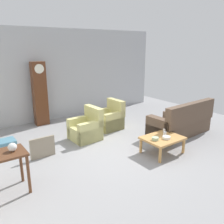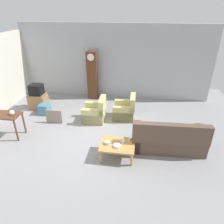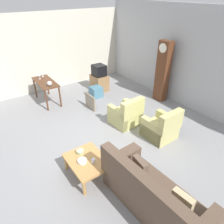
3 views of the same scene
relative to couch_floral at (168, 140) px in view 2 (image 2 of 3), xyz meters
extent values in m
plane|color=gray|center=(-2.16, 0.25, -0.35)|extent=(10.40, 10.40, 0.00)
cube|color=#ADAFB5|center=(-2.16, 3.85, 1.25)|extent=(8.40, 0.16, 3.20)
cube|color=brown|center=(0.00, 0.07, -0.13)|extent=(2.13, 0.93, 0.44)
cube|color=brown|center=(0.01, -0.29, 0.39)|extent=(2.11, 0.29, 0.60)
cube|color=brown|center=(0.93, 0.11, -0.01)|extent=(0.28, 0.85, 0.68)
cube|color=brown|center=(-0.93, 0.03, -0.01)|extent=(0.28, 0.85, 0.68)
cube|color=#C6B284|center=(0.47, 0.14, 0.27)|extent=(0.37, 0.15, 0.36)
cube|color=brown|center=(-0.48, 0.10, 0.27)|extent=(0.37, 0.16, 0.36)
cube|color=#CCC67A|center=(-2.55, 1.37, -0.15)|extent=(0.79, 0.79, 0.40)
cube|color=#CCC67A|center=(-2.23, 1.39, 0.31)|extent=(0.21, 0.77, 0.52)
cube|color=#CCC67A|center=(-2.56, 1.67, -0.05)|extent=(0.77, 0.19, 0.60)
cube|color=#CCC67A|center=(-2.54, 1.07, -0.05)|extent=(0.77, 0.19, 0.60)
cube|color=#C5BD76|center=(-1.48, 1.74, -0.15)|extent=(0.78, 0.78, 0.40)
cube|color=#C5BD76|center=(-1.16, 1.74, 0.31)|extent=(0.20, 0.76, 0.52)
cube|color=#C5BD76|center=(-1.49, 2.04, -0.05)|extent=(0.76, 0.18, 0.60)
cube|color=#C5BD76|center=(-1.47, 1.44, -0.05)|extent=(0.76, 0.18, 0.60)
cube|color=tan|center=(-1.42, -0.54, 0.04)|extent=(0.96, 0.76, 0.05)
cylinder|color=tan|center=(-1.85, -0.86, -0.17)|extent=(0.07, 0.07, 0.37)
cylinder|color=tan|center=(-1.00, -0.86, -0.17)|extent=(0.07, 0.07, 0.37)
cylinder|color=tan|center=(-1.85, -0.22, -0.17)|extent=(0.07, 0.07, 0.37)
cylinder|color=tan|center=(-1.00, -0.22, -0.17)|extent=(0.07, 0.07, 0.37)
cube|color=#56331E|center=(-5.25, -0.02, 0.42)|extent=(1.30, 0.56, 0.04)
cylinder|color=#56331E|center=(-4.64, -0.26, 0.02)|extent=(0.06, 0.06, 0.75)
cylinder|color=#56331E|center=(-4.64, 0.21, 0.02)|extent=(0.06, 0.06, 0.75)
cube|color=#562D19|center=(-3.06, 3.43, 0.71)|extent=(0.44, 0.28, 2.12)
cylinder|color=silver|center=(-3.06, 3.28, 1.55)|extent=(0.30, 0.02, 0.30)
cube|color=#997047|center=(-5.06, 2.06, -0.05)|extent=(0.68, 0.52, 0.61)
cube|color=black|center=(-5.06, 2.06, 0.47)|extent=(0.48, 0.44, 0.42)
cube|color=gray|center=(-3.94, 0.98, -0.10)|extent=(0.60, 0.05, 0.51)
cube|color=teal|center=(-4.60, 1.62, -0.15)|extent=(0.40, 0.41, 0.40)
sphere|color=silver|center=(-4.81, -0.02, 0.52)|extent=(0.16, 0.16, 0.16)
cylinder|color=white|center=(-1.09, -0.29, 0.10)|extent=(0.07, 0.07, 0.07)
cylinder|color=silver|center=(-1.28, -0.47, 0.12)|extent=(0.08, 0.08, 0.10)
cylinder|color=white|center=(-1.42, -0.66, 0.10)|extent=(0.20, 0.20, 0.06)
cylinder|color=#B2C69E|center=(-1.70, -0.56, 0.10)|extent=(0.17, 0.17, 0.07)
camera|label=1|loc=(-5.65, -4.20, 2.27)|focal=37.75mm
camera|label=2|loc=(-0.87, -5.19, 3.53)|focal=33.26mm
camera|label=3|loc=(1.54, -1.98, 3.20)|focal=33.17mm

